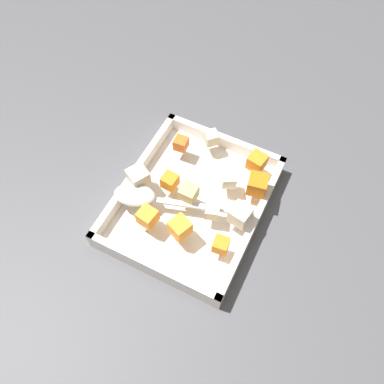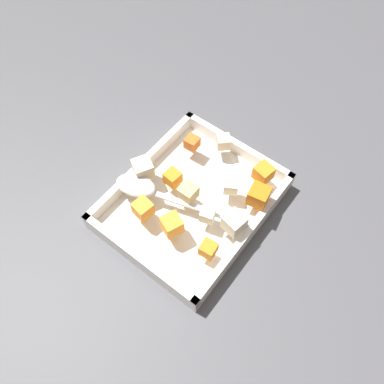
% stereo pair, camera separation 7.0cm
% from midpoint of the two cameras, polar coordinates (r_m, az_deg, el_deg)
% --- Properties ---
extents(ground_plane, '(4.00, 4.00, 0.00)m').
position_cam_midpoint_polar(ground_plane, '(0.74, 2.87, -3.01)').
color(ground_plane, '#4C4C51').
extents(baking_dish, '(0.30, 0.25, 0.04)m').
position_cam_midpoint_polar(baking_dish, '(0.73, 2.72, -1.82)').
color(baking_dish, white).
rests_on(baking_dish, ground_plane).
extents(carrot_chunk_near_right, '(0.03, 0.03, 0.03)m').
position_cam_midpoint_polar(carrot_chunk_near_right, '(0.73, 12.80, 2.44)').
color(carrot_chunk_near_right, orange).
rests_on(carrot_chunk_near_right, baking_dish).
extents(carrot_chunk_front_center, '(0.03, 0.03, 0.03)m').
position_cam_midpoint_polar(carrot_chunk_front_center, '(0.68, -4.07, -2.62)').
color(carrot_chunk_front_center, orange).
rests_on(carrot_chunk_front_center, baking_dish).
extents(carrot_chunk_near_left, '(0.04, 0.04, 0.03)m').
position_cam_midpoint_polar(carrot_chunk_near_left, '(0.66, 0.14, -4.92)').
color(carrot_chunk_near_left, orange).
rests_on(carrot_chunk_near_left, baking_dish).
extents(carrot_chunk_mid_right, '(0.03, 0.03, 0.03)m').
position_cam_midpoint_polar(carrot_chunk_mid_right, '(0.71, 0.04, 1.81)').
color(carrot_chunk_mid_right, orange).
rests_on(carrot_chunk_mid_right, baking_dish).
extents(carrot_chunk_heap_top, '(0.04, 0.04, 0.03)m').
position_cam_midpoint_polar(carrot_chunk_heap_top, '(0.70, 12.25, -0.75)').
color(carrot_chunk_heap_top, orange).
rests_on(carrot_chunk_heap_top, baking_dish).
extents(carrot_chunk_corner_sw, '(0.03, 0.03, 0.02)m').
position_cam_midpoint_polar(carrot_chunk_corner_sw, '(0.75, 2.66, 6.82)').
color(carrot_chunk_corner_sw, orange).
rests_on(carrot_chunk_corner_sw, baking_dish).
extents(carrot_chunk_near_spoon, '(0.03, 0.03, 0.02)m').
position_cam_midpoint_polar(carrot_chunk_near_spoon, '(0.65, 5.44, -8.34)').
color(carrot_chunk_near_spoon, orange).
rests_on(carrot_chunk_near_spoon, baking_dish).
extents(potato_chunk_far_right, '(0.03, 0.03, 0.03)m').
position_cam_midpoint_polar(potato_chunk_far_right, '(0.69, 2.08, -0.56)').
color(potato_chunk_far_right, tan).
rests_on(potato_chunk_far_right, baking_dish).
extents(potato_chunk_back_center, '(0.03, 0.03, 0.02)m').
position_cam_midpoint_polar(potato_chunk_back_center, '(0.68, 5.18, -3.47)').
color(potato_chunk_back_center, beige).
rests_on(potato_chunk_back_center, baking_dish).
extents(potato_chunk_rim_edge, '(0.04, 0.04, 0.03)m').
position_cam_midpoint_polar(potato_chunk_rim_edge, '(0.72, -4.23, 3.10)').
color(potato_chunk_rim_edge, beige).
rests_on(potato_chunk_rim_edge, baking_dish).
extents(potato_chunk_under_handle, '(0.03, 0.03, 0.02)m').
position_cam_midpoint_polar(potato_chunk_under_handle, '(0.71, 8.36, 0.64)').
color(potato_chunk_under_handle, beige).
rests_on(potato_chunk_under_handle, baking_dish).
extents(potato_chunk_corner_ne, '(0.03, 0.03, 0.02)m').
position_cam_midpoint_polar(potato_chunk_corner_ne, '(0.76, 7.10, 6.90)').
color(potato_chunk_corner_ne, beige).
rests_on(potato_chunk_corner_ne, baking_dish).
extents(parsnip_chunk_mid_left, '(0.04, 0.04, 0.03)m').
position_cam_midpoint_polar(parsnip_chunk_mid_left, '(0.67, 9.04, -4.50)').
color(parsnip_chunk_mid_left, beige).
rests_on(parsnip_chunk_mid_left, baking_dish).
extents(serving_spoon, '(0.10, 0.24, 0.02)m').
position_cam_midpoint_polar(serving_spoon, '(0.70, -4.18, 0.35)').
color(serving_spoon, silver).
rests_on(serving_spoon, baking_dish).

